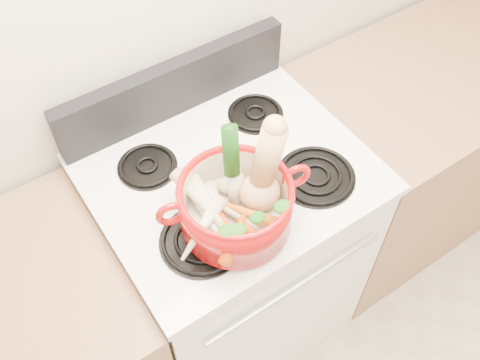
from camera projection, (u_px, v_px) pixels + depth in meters
wall_back at (156, 5)px, 1.44m from camera, size 3.50×0.02×2.60m
stove_body at (231, 255)px, 1.92m from camera, size 0.76×0.65×0.92m
cooktop at (229, 173)px, 1.55m from camera, size 0.78×0.67×0.03m
control_backsplash at (174, 88)px, 1.62m from camera, size 0.76×0.05×0.18m
oven_handle at (297, 286)px, 1.50m from camera, size 0.60×0.02×0.02m
counter_right at (439, 134)px, 2.30m from camera, size 1.36×0.65×0.90m
burner_front_left at (202, 240)px, 1.38m from camera, size 0.22×0.22×0.02m
burner_front_right at (316, 175)px, 1.51m from camera, size 0.22×0.22×0.02m
burner_back_left at (147, 166)px, 1.53m from camera, size 0.17×0.17×0.02m
burner_back_right at (256, 113)px, 1.66m from camera, size 0.17×0.17×0.02m
dutch_oven at (236, 206)px, 1.35m from camera, size 0.35×0.35×0.14m
pot_handle_left at (171, 214)px, 1.28m from camera, size 0.08×0.04×0.08m
pot_handle_right at (296, 176)px, 1.35m from camera, size 0.08×0.04×0.08m
squash at (261, 170)px, 1.30m from camera, size 0.18×0.16×0.29m
leek at (234, 168)px, 1.31m from camera, size 0.07×0.10×0.27m
ginger at (232, 185)px, 1.42m from camera, size 0.09×0.08×0.04m
parsnip_0 at (215, 219)px, 1.35m from camera, size 0.13×0.20×0.06m
parsnip_1 at (211, 220)px, 1.34m from camera, size 0.07×0.22×0.06m
parsnip_2 at (223, 204)px, 1.36m from camera, size 0.12×0.21×0.06m
parsnip_3 at (202, 228)px, 1.31m from camera, size 0.19×0.12×0.06m
parsnip_4 at (209, 205)px, 1.34m from camera, size 0.06×0.23×0.06m
parsnip_5 at (202, 202)px, 1.34m from camera, size 0.06×0.23×0.06m
carrot_0 at (239, 218)px, 1.36m from camera, size 0.04×0.15×0.04m
carrot_1 at (226, 225)px, 1.33m from camera, size 0.06×0.16×0.05m
carrot_2 at (248, 214)px, 1.34m from camera, size 0.13×0.18×0.05m
carrot_3 at (236, 236)px, 1.30m from camera, size 0.15×0.12×0.05m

